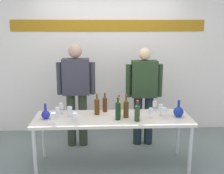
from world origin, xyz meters
The scene contains 23 objects.
ground_plane centered at (0.00, 0.00, 0.00)m, with size 10.00×10.00×0.00m, color slate.
back_wall centered at (0.00, 1.46, 1.50)m, with size 4.93×0.11×3.00m.
display_table centered at (0.00, 0.00, 0.67)m, with size 2.17×0.69×0.72m.
decanter_blue_left centered at (-0.91, -0.03, 0.79)m, with size 0.12×0.12×0.21m.
decanter_blue_right centered at (0.91, -0.03, 0.80)m, with size 0.14×0.14×0.24m.
presenter_left centered at (-0.55, 0.72, 0.97)m, with size 0.61×0.22×1.68m.
presenter_right centered at (0.55, 0.72, 0.92)m, with size 0.60×0.22×1.62m.
wine_bottle_0 centered at (-0.10, 0.26, 0.85)m, with size 0.07×0.07×0.28m.
wine_bottle_1 centered at (0.19, -0.02, 0.86)m, with size 0.07×0.07×0.32m.
wine_bottle_2 centered at (-0.21, 0.14, 0.85)m, with size 0.07×0.07×0.32m.
wine_bottle_3 centered at (0.09, 0.02, 0.85)m, with size 0.07×0.07×0.31m.
wine_bottle_4 centered at (0.32, -0.17, 0.85)m, with size 0.07×0.07×0.29m.
wine_bottle_5 centered at (0.07, -0.10, 0.86)m, with size 0.07×0.07×0.31m.
wine_glass_left_0 centered at (-0.53, -0.08, 0.81)m, with size 0.07×0.07×0.12m.
wine_glass_left_1 centered at (-0.77, -0.26, 0.84)m, with size 0.06×0.06×0.16m.
wine_glass_left_2 centered at (-0.60, 0.07, 0.82)m, with size 0.07×0.07×0.14m.
wine_glass_left_3 centered at (-0.50, -0.21, 0.82)m, with size 0.07×0.07×0.14m.
wine_glass_left_4 centered at (-0.73, 0.19, 0.84)m, with size 0.06×0.06×0.16m.
wine_glass_left_5 centered at (-0.76, 0.03, 0.82)m, with size 0.06×0.06×0.14m.
wine_glass_right_0 centered at (0.70, -0.08, 0.83)m, with size 0.06×0.06×0.15m.
wine_glass_right_1 centered at (0.52, -0.06, 0.83)m, with size 0.06×0.06×0.14m.
wine_glass_right_2 centered at (0.64, 0.27, 0.82)m, with size 0.06×0.06×0.14m.
wine_glass_right_3 centered at (0.68, 0.03, 0.84)m, with size 0.07×0.07×0.16m.
Camera 1 is at (-0.19, -3.64, 1.98)m, focal length 44.41 mm.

